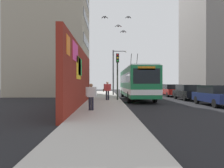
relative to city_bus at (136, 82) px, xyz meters
The scene contains 16 objects.
ground_plane 4.24m from the city_bus, 151.86° to the left, with size 80.00×80.00×0.00m, color black.
sidewalk_slab 5.10m from the city_bus, 134.71° to the left, with size 48.00×3.20×0.15m, color #ADA8A0.
graffiti_wall 8.90m from the city_bus, 144.64° to the left, with size 14.27×0.32×4.26m.
building_far_left 15.33m from the city_bus, 53.00° to the left, with size 10.34×9.91×17.15m.
building_far_right 22.30m from the city_bus, 46.63° to the right, with size 12.05×7.31×19.16m.
city_bus is the anchor object (origin of this frame).
parked_car_navy 8.57m from the city_bus, 142.31° to the right, with size 4.68×1.80×1.58m.
parked_car_black 5.41m from the city_bus, 101.98° to the right, with size 4.32×1.83×1.58m.
parked_car_red 7.17m from the city_bus, 47.11° to the right, with size 4.25×1.76×1.58m.
parked_car_champagne 12.23m from the city_bus, 25.26° to the right, with size 4.11×1.79×1.58m.
pedestrian_midblock 4.28m from the city_bus, 132.55° to the left, with size 0.23×0.77×1.74m.
pedestrian_near_wall 11.33m from the city_bus, 158.64° to the left, with size 0.22×0.64×1.57m.
traffic_light 3.75m from the city_bus, 142.49° to the left, with size 0.49×0.28×4.41m.
street_lamp 6.74m from the city_bus, 18.10° to the left, with size 0.44×1.93×6.09m.
flying_pigeons 7.39m from the city_bus, 156.79° to the left, with size 2.53×2.64×1.81m.
curbside_puddle 4.63m from the city_bus, 163.58° to the left, with size 1.91×1.91×0.00m, color black.
Camera 1 is at (-19.88, 1.45, 1.74)m, focal length 34.73 mm.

